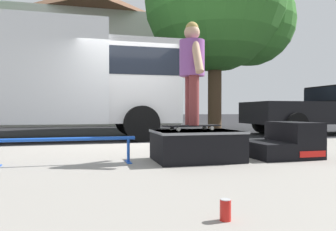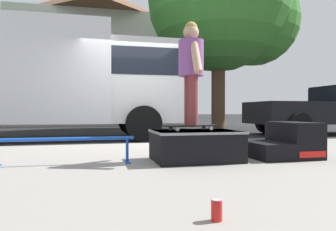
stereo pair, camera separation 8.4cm
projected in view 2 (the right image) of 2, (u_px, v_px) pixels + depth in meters
name	position (u px, v px, depth m)	size (l,w,h in m)	color
ground_plane	(138.00, 146.00, 6.90)	(140.00, 140.00, 0.00)	black
sidewalk_slab	(171.00, 167.00, 3.98)	(50.00, 5.00, 0.12)	gray
skate_box	(195.00, 145.00, 4.14)	(1.10, 0.82, 0.39)	black
kicker_ramp	(285.00, 143.00, 4.44)	(0.88, 0.80, 0.49)	black
grind_rail	(64.00, 144.00, 3.83)	(1.66, 0.28, 0.33)	blue
skateboard	(191.00, 126.00, 4.17)	(0.80, 0.36, 0.07)	black
skater_kid	(191.00, 64.00, 4.16)	(0.33, 0.69, 1.35)	brown
soda_can_b	(217.00, 210.00, 1.86)	(0.07, 0.07, 0.13)	red
box_truck	(51.00, 76.00, 8.55)	(6.91, 2.63, 3.05)	white
street_tree_main	(226.00, 6.00, 13.24)	(6.39, 5.81, 8.22)	brown
house_behind	(97.00, 55.00, 19.79)	(9.54, 8.22, 8.40)	silver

